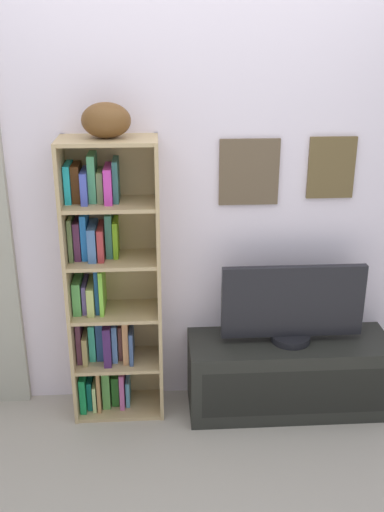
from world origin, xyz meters
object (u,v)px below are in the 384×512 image
object	(u,v)px
football	(106,120)
tv_stand	(288,374)
television	(293,305)
bookshelf	(107,290)

from	to	relation	value
football	tv_stand	xyz separation A→B (m)	(0.98, -0.05, -1.45)
football	television	distance (m)	1.40
bookshelf	football	world-z (taller)	football
tv_stand	television	bearing A→B (deg)	90.00
football	bookshelf	bearing A→B (deg)	145.42
bookshelf	tv_stand	size ratio (longest dim) A/B	1.38
tv_stand	television	xyz separation A→B (m)	(0.00, 0.00, 0.45)
bookshelf	tv_stand	xyz separation A→B (m)	(1.02, -0.09, -0.53)
tv_stand	television	size ratio (longest dim) A/B	1.45
bookshelf	television	size ratio (longest dim) A/B	2.00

